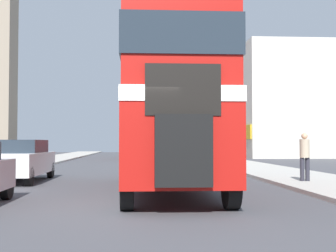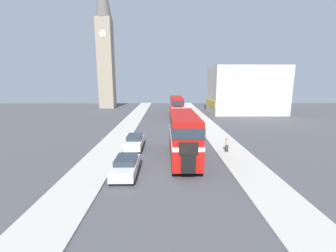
{
  "view_description": "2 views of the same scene",
  "coord_description": "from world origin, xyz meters",
  "px_view_note": "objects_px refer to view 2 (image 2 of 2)",
  "views": [
    {
      "loc": [
        0.46,
        -10.16,
        1.42
      ],
      "look_at": [
        1.32,
        3.59,
        1.91
      ],
      "focal_mm": 50.0,
      "sensor_mm": 36.0,
      "label": 1
    },
    {
      "loc": [
        -0.47,
        -17.33,
        7.51
      ],
      "look_at": [
        0.0,
        14.54,
        1.1
      ],
      "focal_mm": 24.0,
      "sensor_mm": 36.0,
      "label": 2
    }
  ],
  "objects_px": {
    "church_tower": "(105,39)",
    "car_parked_near": "(126,166)",
    "double_decker_bus": "(183,133)",
    "car_parked_mid": "(135,142)",
    "pedestrian_walking": "(227,143)",
    "bus_distant": "(176,104)"
  },
  "relations": [
    {
      "from": "car_parked_mid",
      "to": "pedestrian_walking",
      "type": "xyz_separation_m",
      "value": [
        9.98,
        -1.82,
        0.25
      ]
    },
    {
      "from": "church_tower",
      "to": "car_parked_near",
      "type": "bearing_deg",
      "value": -74.55
    },
    {
      "from": "car_parked_mid",
      "to": "car_parked_near",
      "type": "bearing_deg",
      "value": -88.01
    },
    {
      "from": "double_decker_bus",
      "to": "pedestrian_walking",
      "type": "distance_m",
      "value": 5.34
    },
    {
      "from": "bus_distant",
      "to": "car_parked_mid",
      "type": "distance_m",
      "value": 25.62
    },
    {
      "from": "double_decker_bus",
      "to": "bus_distant",
      "type": "relative_size",
      "value": 0.88
    },
    {
      "from": "pedestrian_walking",
      "to": "church_tower",
      "type": "xyz_separation_m",
      "value": [
        -22.73,
        41.61,
        17.58
      ]
    },
    {
      "from": "car_parked_mid",
      "to": "pedestrian_walking",
      "type": "relative_size",
      "value": 2.83
    },
    {
      "from": "church_tower",
      "to": "car_parked_mid",
      "type": "bearing_deg",
      "value": -72.23
    },
    {
      "from": "bus_distant",
      "to": "pedestrian_walking",
      "type": "distance_m",
      "value": 27.0
    },
    {
      "from": "double_decker_bus",
      "to": "car_parked_near",
      "type": "distance_m",
      "value": 6.43
    },
    {
      "from": "bus_distant",
      "to": "car_parked_near",
      "type": "xyz_separation_m",
      "value": [
        -5.77,
        -32.14,
        -1.67
      ]
    },
    {
      "from": "double_decker_bus",
      "to": "car_parked_near",
      "type": "xyz_separation_m",
      "value": [
        -4.96,
        -3.64,
        -1.88
      ]
    },
    {
      "from": "double_decker_bus",
      "to": "bus_distant",
      "type": "xyz_separation_m",
      "value": [
        0.8,
        28.5,
        -0.2
      ]
    },
    {
      "from": "car_parked_near",
      "to": "car_parked_mid",
      "type": "height_order",
      "value": "car_parked_mid"
    },
    {
      "from": "bus_distant",
      "to": "church_tower",
      "type": "distance_m",
      "value": 28.94
    },
    {
      "from": "bus_distant",
      "to": "car_parked_mid",
      "type": "height_order",
      "value": "bus_distant"
    },
    {
      "from": "double_decker_bus",
      "to": "car_parked_mid",
      "type": "relative_size",
      "value": 2.09
    },
    {
      "from": "car_parked_mid",
      "to": "church_tower",
      "type": "xyz_separation_m",
      "value": [
        -12.75,
        39.79,
        17.83
      ]
    },
    {
      "from": "car_parked_near",
      "to": "pedestrian_walking",
      "type": "distance_m",
      "value": 11.16
    },
    {
      "from": "car_parked_near",
      "to": "church_tower",
      "type": "height_order",
      "value": "church_tower"
    },
    {
      "from": "pedestrian_walking",
      "to": "car_parked_mid",
      "type": "bearing_deg",
      "value": 169.65
    }
  ]
}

